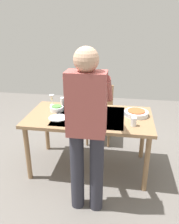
% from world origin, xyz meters
% --- Properties ---
extents(ground_plane, '(6.00, 6.00, 0.00)m').
position_xyz_m(ground_plane, '(0.00, 0.00, 0.00)').
color(ground_plane, '#66605B').
extents(dining_table, '(1.56, 0.85, 0.76)m').
position_xyz_m(dining_table, '(0.00, 0.00, 0.69)').
color(dining_table, '#93704C').
rests_on(dining_table, ground_plane).
extents(chair_near, '(0.40, 0.40, 0.91)m').
position_xyz_m(chair_near, '(-0.04, -0.81, 0.53)').
color(chair_near, brown).
rests_on(chair_near, ground_plane).
extents(person_server, '(0.42, 0.61, 1.69)m').
position_xyz_m(person_server, '(-0.08, 0.69, 0.96)').
color(person_server, '#2D2D38').
rests_on(person_server, ground_plane).
extents(wine_bottle, '(0.07, 0.07, 0.30)m').
position_xyz_m(wine_bottle, '(0.10, 0.19, 0.87)').
color(wine_bottle, black).
rests_on(wine_bottle, dining_table).
extents(wine_glass_left, '(0.07, 0.07, 0.15)m').
position_xyz_m(wine_glass_left, '(0.15, -0.32, 0.87)').
color(wine_glass_left, white).
rests_on(wine_glass_left, dining_table).
extents(wine_glass_right, '(0.07, 0.07, 0.15)m').
position_xyz_m(wine_glass_right, '(0.58, -0.29, 0.87)').
color(wine_glass_right, white).
rests_on(wine_glass_right, dining_table).
extents(water_cup_near_left, '(0.06, 0.06, 0.10)m').
position_xyz_m(water_cup_near_left, '(-0.54, 0.21, 0.82)').
color(water_cup_near_left, silver).
rests_on(water_cup_near_left, dining_table).
extents(water_cup_near_right, '(0.07, 0.07, 0.10)m').
position_xyz_m(water_cup_near_right, '(0.43, -0.33, 0.82)').
color(water_cup_near_right, silver).
rests_on(water_cup_near_right, dining_table).
extents(water_cup_far_left, '(0.07, 0.07, 0.10)m').
position_xyz_m(water_cup_far_left, '(-0.11, -0.07, 0.81)').
color(water_cup_far_left, silver).
rests_on(water_cup_far_left, dining_table).
extents(serving_bowl_pasta, '(0.30, 0.30, 0.07)m').
position_xyz_m(serving_bowl_pasta, '(-0.58, -0.10, 0.80)').
color(serving_bowl_pasta, silver).
rests_on(serving_bowl_pasta, dining_table).
extents(side_bowl_salad, '(0.18, 0.18, 0.07)m').
position_xyz_m(side_bowl_salad, '(0.45, -0.10, 0.80)').
color(side_bowl_salad, silver).
rests_on(side_bowl_salad, dining_table).
extents(dinner_plate_near, '(0.23, 0.23, 0.01)m').
position_xyz_m(dinner_plate_near, '(0.12, 0.00, 0.77)').
color(dinner_plate_near, silver).
rests_on(dinner_plate_near, dining_table).
extents(dinner_plate_far, '(0.23, 0.23, 0.01)m').
position_xyz_m(dinner_plate_far, '(0.37, 0.14, 0.77)').
color(dinner_plate_far, silver).
rests_on(dinner_plate_far, dining_table).
extents(table_fork, '(0.06, 0.18, 0.00)m').
position_xyz_m(table_fork, '(0.00, -0.24, 0.77)').
color(table_fork, silver).
rests_on(table_fork, dining_table).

